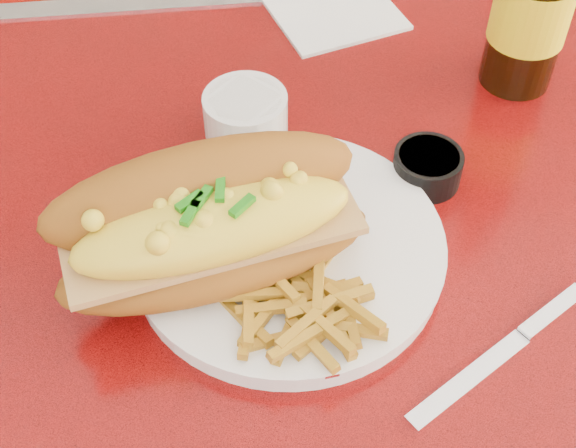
{
  "coord_description": "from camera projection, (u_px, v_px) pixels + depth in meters",
  "views": [
    {
      "loc": [
        -0.05,
        -0.38,
        1.28
      ],
      "look_at": [
        -0.01,
        0.03,
        0.81
      ],
      "focal_mm": 50.0,
      "sensor_mm": 36.0,
      "label": 1
    }
  ],
  "objects": [
    {
      "name": "diner_table",
      "position": [
        298.0,
        382.0,
        0.76
      ],
      "size": [
        1.23,
        0.83,
        0.77
      ],
      "color": "red",
      "rests_on": "ground"
    },
    {
      "name": "booth_bench_far",
      "position": [
        244.0,
        95.0,
        1.53
      ],
      "size": [
        1.2,
        0.51,
        0.9
      ],
      "color": "#9E150A",
      "rests_on": "ground"
    },
    {
      "name": "dinner_plate",
      "position": [
        288.0,
        248.0,
        0.65
      ],
      "size": [
        0.32,
        0.32,
        0.02
      ],
      "rotation": [
        0.0,
        0.0,
        -0.33
      ],
      "color": "white",
      "rests_on": "diner_table"
    },
    {
      "name": "mac_hoagie",
      "position": [
        210.0,
        223.0,
        0.59
      ],
      "size": [
        0.26,
        0.17,
        0.11
      ],
      "rotation": [
        0.0,
        0.0,
        0.21
      ],
      "color": "#965818",
      "rests_on": "dinner_plate"
    },
    {
      "name": "fries_pile",
      "position": [
        301.0,
        295.0,
        0.59
      ],
      "size": [
        0.13,
        0.12,
        0.03
      ],
      "primitive_type": null,
      "rotation": [
        0.0,
        0.0,
        -0.32
      ],
      "color": "gold",
      "rests_on": "dinner_plate"
    },
    {
      "name": "fork",
      "position": [
        304.0,
        285.0,
        0.61
      ],
      "size": [
        0.03,
        0.16,
        0.0
      ],
      "rotation": [
        0.0,
        0.0,
        1.69
      ],
      "color": "silver",
      "rests_on": "dinner_plate"
    },
    {
      "name": "gravy_ramekin",
      "position": [
        246.0,
        114.0,
        0.73
      ],
      "size": [
        0.1,
        0.1,
        0.04
      ],
      "rotation": [
        0.0,
        0.0,
        0.4
      ],
      "color": "white",
      "rests_on": "diner_table"
    },
    {
      "name": "sauce_cup_right",
      "position": [
        427.0,
        166.0,
        0.7
      ],
      "size": [
        0.08,
        0.08,
        0.03
      ],
      "rotation": [
        0.0,
        0.0,
        0.41
      ],
      "color": "black",
      "rests_on": "diner_table"
    },
    {
      "name": "knife",
      "position": [
        515.0,
        342.0,
        0.6
      ],
      "size": [
        0.16,
        0.11,
        0.01
      ],
      "rotation": [
        0.0,
        0.0,
        0.55
      ],
      "color": "silver",
      "rests_on": "diner_table"
    },
    {
      "name": "paper_napkin",
      "position": [
        332.0,
        10.0,
        0.88
      ],
      "size": [
        0.16,
        0.16,
        0.0
      ],
      "primitive_type": "cube",
      "rotation": [
        0.0,
        0.0,
        0.29
      ],
      "color": "white",
      "rests_on": "diner_table"
    }
  ]
}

